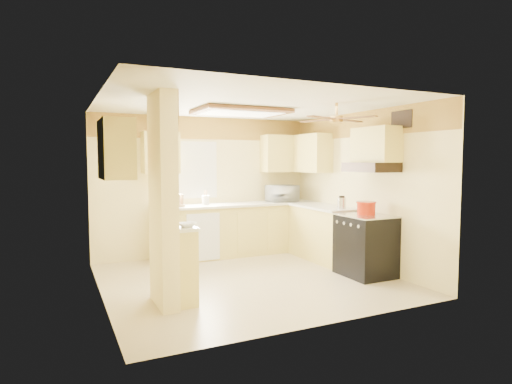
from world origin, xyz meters
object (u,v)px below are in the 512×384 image
stove (366,245)px  kettle (342,203)px  microwave (282,193)px  bowl (187,225)px  dutch_oven (366,208)px

stove → kettle: kettle is taller
stove → kettle: size_ratio=4.36×
microwave → stove: bearing=97.7°
stove → microwave: 2.24m
bowl → kettle: size_ratio=0.97×
stove → bowl: 2.82m
microwave → dutch_oven: bearing=98.4°
microwave → kettle: bearing=101.5°
microwave → dutch_oven: microwave is taller
dutch_oven → kettle: size_ratio=1.38×
microwave → bowl: (-2.53, -2.28, -0.13)m
stove → kettle: 0.86m
stove → microwave: size_ratio=1.63×
kettle → dutch_oven: bearing=-90.7°
dutch_oven → kettle: 0.61m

